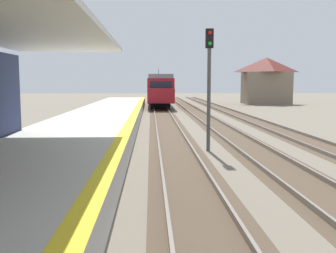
% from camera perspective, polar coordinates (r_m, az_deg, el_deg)
% --- Properties ---
extents(station_platform, '(5.00, 80.00, 0.91)m').
position_cam_1_polar(station_platform, '(15.25, -15.10, -3.25)').
color(station_platform, '#B7B5AD').
rests_on(station_platform, ground).
extents(track_pair_nearest_platform, '(2.34, 120.00, 0.16)m').
position_cam_1_polar(track_pair_nearest_platform, '(18.93, 0.77, -2.41)').
color(track_pair_nearest_platform, '#4C3D2D').
rests_on(track_pair_nearest_platform, ground).
extents(track_pair_middle, '(2.34, 120.00, 0.16)m').
position_cam_1_polar(track_pair_middle, '(19.42, 10.84, -2.30)').
color(track_pair_middle, '#4C3D2D').
rests_on(track_pair_middle, ground).
extents(track_pair_far_side, '(2.34, 120.00, 0.16)m').
position_cam_1_polar(track_pair_far_side, '(20.47, 20.15, -2.13)').
color(track_pair_far_side, '#4C3D2D').
rests_on(track_pair_far_side, ground).
extents(approaching_train, '(2.93, 19.60, 4.76)m').
position_cam_1_polar(approaching_train, '(50.19, -1.29, 5.53)').
color(approaching_train, maroon).
rests_on(approaching_train, ground).
extents(rail_signal_post, '(0.32, 0.34, 5.20)m').
position_cam_1_polar(rail_signal_post, '(16.85, 6.00, 7.21)').
color(rail_signal_post, '#4C4C4C').
rests_on(rail_signal_post, ground).
extents(distant_trackside_house, '(6.60, 5.28, 6.40)m').
position_cam_1_polar(distant_trackside_house, '(56.36, 14.11, 6.62)').
color(distant_trackside_house, '#7F705B').
rests_on(distant_trackside_house, ground).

